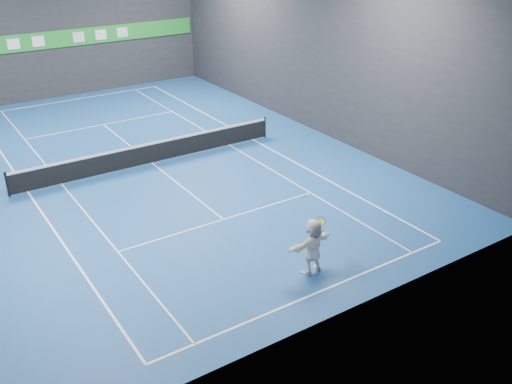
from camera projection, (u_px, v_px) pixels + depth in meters
ground at (152, 163)px, 25.96m from camera, size 26.00×26.00×0.00m
wall_back at (56, 22)px, 33.75m from camera, size 18.00×0.10×9.00m
wall_front at (353, 167)px, 14.23m from camera, size 18.00×0.10×9.00m
wall_right at (312, 42)px, 28.45m from camera, size 0.10×26.00×9.00m
baseline_near at (317, 293)px, 17.03m from camera, size 10.98×0.08×0.01m
baseline_far at (72, 100)px, 34.88m from camera, size 10.98×0.08×0.01m
sideline_doubles_left at (28, 192)px, 23.24m from camera, size 0.08×23.78×0.01m
sideline_doubles_right at (253, 140)px, 28.67m from camera, size 0.08×23.78×0.01m
sideline_singles_left at (62, 184)px, 23.92m from camera, size 0.06×23.78×0.01m
sideline_singles_right at (230, 145)px, 27.99m from camera, size 0.06×23.78×0.01m
service_line_near at (223, 219)px, 21.15m from camera, size 8.23×0.06×0.01m
service_line_far at (103, 124)px, 30.76m from camera, size 8.23×0.06×0.01m
center_service_line at (152, 163)px, 25.95m from camera, size 0.06×12.80×0.01m
player at (313, 246)px, 17.68m from camera, size 1.76×0.71×1.85m
tennis_ball at (304, 196)px, 16.83m from camera, size 0.06×0.06×0.06m
tennis_net at (151, 152)px, 25.72m from camera, size 12.50×0.10×1.07m
sponsor_banner at (59, 39)px, 34.14m from camera, size 17.64×0.11×1.00m
tennis_racket at (321, 222)px, 17.56m from camera, size 0.40×0.33×0.63m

